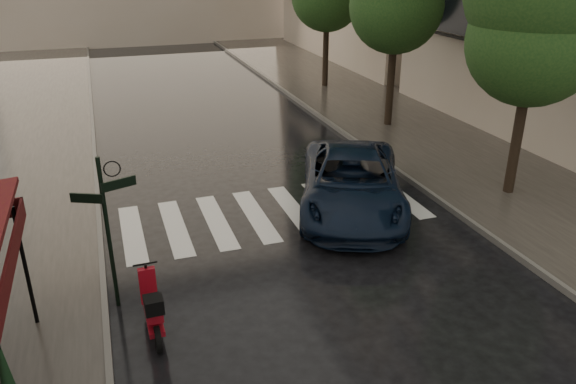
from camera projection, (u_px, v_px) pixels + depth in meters
sidewalk_far at (404, 124)px, 22.20m from camera, size 5.50×60.00×0.12m
curb_near at (95, 156)px, 18.75m from camera, size 0.12×60.00×0.16m
curb_far at (339, 130)px, 21.37m from camera, size 0.12×60.00×0.16m
crosswalk at (275, 213)px, 14.87m from camera, size 7.85×3.20×0.01m
signpost at (107, 222)px, 10.31m from camera, size 1.17×0.29×3.10m
scooter at (152, 308)px, 10.07m from camera, size 0.45×1.69×1.11m
parked_car at (352, 182)px, 14.78m from camera, size 4.54×6.18×1.56m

